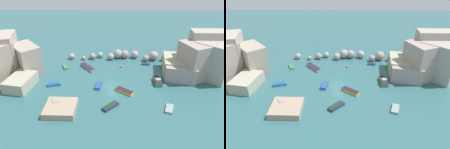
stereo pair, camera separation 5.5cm
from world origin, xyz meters
TOP-DOWN VIEW (x-y plane):
  - cove_water at (0.00, 0.00)m, footprint 160.00×160.00m
  - cliff_headland_left at (-28.87, 4.46)m, footprint 20.62×17.07m
  - cliff_headland_right at (23.14, 6.94)m, footprint 19.53×18.53m
  - rock_breakwater at (5.40, 15.56)m, footprint 32.06×4.39m
  - stone_dock at (-10.34, -10.31)m, footprint 6.45×6.31m
  - channel_buoy at (2.35, 9.83)m, footprint 0.54×0.54m
  - moored_boat_0 at (-13.59, 9.36)m, footprint 2.18×3.17m
  - moored_boat_1 at (14.55, 9.58)m, footprint 2.87×2.26m
  - moored_boat_2 at (12.45, -9.37)m, footprint 2.34×3.32m
  - moored_boat_3 at (-11.37, -9.16)m, footprint 4.50×5.46m
  - moored_boat_4 at (3.12, -2.99)m, footprint 4.45×3.80m
  - moored_boat_5 at (11.51, 1.31)m, footprint 1.96×4.40m
  - moored_boat_6 at (9.65, 11.80)m, footprint 2.35×1.29m
  - moored_boat_7 at (-14.32, -0.35)m, footprint 3.49×2.22m
  - moored_boat_8 at (-7.06, 8.84)m, footprint 4.72×5.25m
  - moored_boat_9 at (-3.23, -0.67)m, footprint 1.93×3.57m
  - moored_boat_10 at (0.00, -8.89)m, footprint 3.71×3.78m

SIDE VIEW (x-z plane):
  - cove_water at x=0.00m, z-range 0.00..0.00m
  - moored_boat_0 at x=-13.59m, z-range 0.00..0.42m
  - moored_boat_6 at x=9.65m, z-range 0.00..0.45m
  - moored_boat_2 at x=12.45m, z-range 0.00..0.48m
  - moored_boat_1 at x=14.55m, z-range 0.01..0.49m
  - channel_buoy at x=2.35m, z-range 0.00..0.54m
  - moored_boat_9 at x=-3.23m, z-range 0.01..0.55m
  - moored_boat_10 at x=0.00m, z-range 0.00..0.57m
  - moored_boat_4 at x=3.12m, z-range 0.00..0.67m
  - moored_boat_7 at x=-14.32m, z-range -0.01..0.69m
  - moored_boat_8 at x=-7.06m, z-range -1.94..2.73m
  - moored_boat_3 at x=-11.37m, z-range -0.23..1.22m
  - moored_boat_5 at x=11.51m, z-range -0.28..1.36m
  - stone_dock at x=-10.34m, z-range 0.00..1.34m
  - rock_breakwater at x=5.40m, z-range -0.20..2.51m
  - cliff_headland_left at x=-28.87m, z-range -1.28..9.42m
  - cliff_headland_right at x=23.14m, z-range -1.71..9.84m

